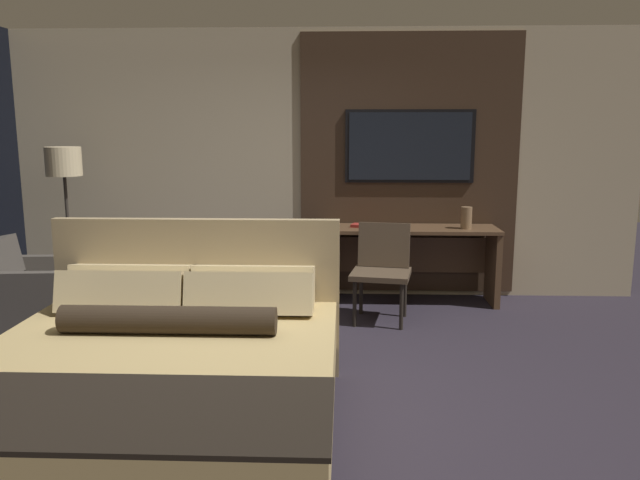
# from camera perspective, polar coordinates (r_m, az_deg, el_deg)

# --- Properties ---
(ground_plane) EXTENTS (16.00, 16.00, 0.00)m
(ground_plane) POSITION_cam_1_polar(r_m,az_deg,el_deg) (4.45, -4.69, -13.51)
(ground_plane) COLOR #28232D
(wall_back_tv_panel) EXTENTS (7.20, 0.09, 2.80)m
(wall_back_tv_panel) POSITION_cam_1_polar(r_m,az_deg,el_deg) (6.66, -0.83, 6.89)
(wall_back_tv_panel) COLOR #BCAD8E
(wall_back_tv_panel) RESTS_ON ground_plane
(bed) EXTENTS (2.05, 2.25, 1.15)m
(bed) POSITION_cam_1_polar(r_m,az_deg,el_deg) (3.77, -14.51, -12.69)
(bed) COLOR #33281E
(bed) RESTS_ON ground_plane
(desk) EXTENTS (1.77, 0.54, 0.79)m
(desk) POSITION_cam_1_polar(r_m,az_deg,el_deg) (6.50, 8.16, -1.02)
(desk) COLOR brown
(desk) RESTS_ON ground_plane
(tv) EXTENTS (1.34, 0.04, 0.75)m
(tv) POSITION_cam_1_polar(r_m,az_deg,el_deg) (6.60, 8.20, 8.48)
(tv) COLOR black
(desk_chair) EXTENTS (0.61, 0.60, 0.90)m
(desk_chair) POSITION_cam_1_polar(r_m,az_deg,el_deg) (5.87, 5.71, -2.10)
(desk_chair) COLOR #4C3D2D
(desk_chair) RESTS_ON ground_plane
(armchair_by_window) EXTENTS (0.86, 0.88, 0.81)m
(armchair_by_window) POSITION_cam_1_polar(r_m,az_deg,el_deg) (6.26, -24.65, -4.69)
(armchair_by_window) COLOR #47423D
(armchair_by_window) RESTS_ON ground_plane
(floor_lamp) EXTENTS (0.34, 0.34, 1.61)m
(floor_lamp) POSITION_cam_1_polar(r_m,az_deg,el_deg) (6.58, -22.33, 5.58)
(floor_lamp) COLOR #282623
(floor_lamp) RESTS_ON ground_plane
(vase_tall) EXTENTS (0.11, 0.11, 0.22)m
(vase_tall) POSITION_cam_1_polar(r_m,az_deg,el_deg) (6.42, 13.24, 1.99)
(vase_tall) COLOR #846647
(vase_tall) RESTS_ON desk
(book) EXTENTS (0.25, 0.21, 0.03)m
(book) POSITION_cam_1_polar(r_m,az_deg,el_deg) (6.38, 3.92, 1.33)
(book) COLOR maroon
(book) RESTS_ON desk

